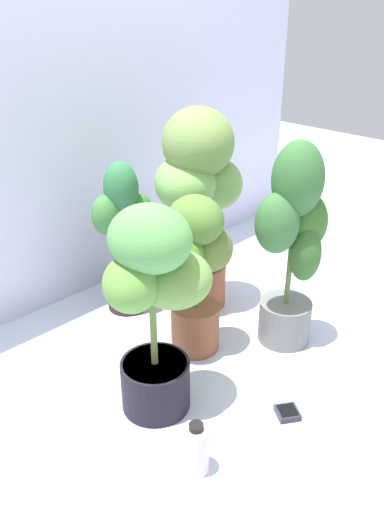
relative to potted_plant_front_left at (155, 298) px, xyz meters
The scene contains 9 objects.
ground_plane 0.57m from the potted_plant_front_left, 10.05° to the left, with size 8.00×8.00×0.00m, color silver.
mylar_back_wall 1.11m from the potted_plant_front_left, 70.38° to the left, with size 3.20×0.01×2.00m, color silver.
potted_plant_front_left is the anchor object (origin of this frame).
potted_plant_center 0.38m from the potted_plant_front_left, 24.34° to the left, with size 0.41×0.31×0.70m.
potted_plant_back_right 0.76m from the potted_plant_front_left, 33.11° to the left, with size 0.49×0.45×0.96m.
potted_plant_back_center 0.72m from the potted_plant_front_left, 60.03° to the left, with size 0.30×0.23×0.74m.
potted_plant_front_right 0.68m from the potted_plant_front_left, ahead, with size 0.39×0.28×0.90m.
hygrometer_box 0.66m from the potted_plant_front_left, 52.80° to the right, with size 0.11×0.11×0.03m.
nutrient_bottle 0.50m from the potted_plant_front_left, 111.01° to the right, with size 0.08×0.08×0.19m.
Camera 1 is at (-1.32, -1.22, 1.39)m, focal length 36.80 mm.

